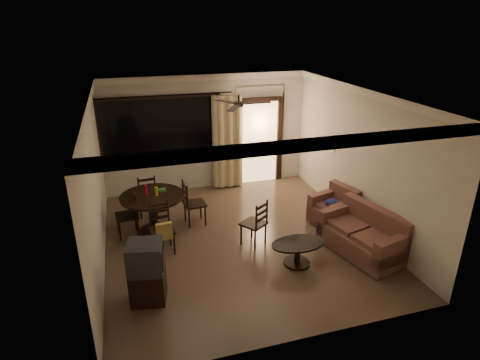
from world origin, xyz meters
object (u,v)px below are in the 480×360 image
object	(u,v)px
dining_chair_east	(194,211)
sofa	(364,236)
dining_table	(153,203)
coffee_table	(297,250)
dining_chair_south	(163,237)
side_chair	(254,231)
armchair	(335,209)
dining_chair_west	(129,223)
tv_cabinet	(147,272)
dining_chair_north	(147,202)

from	to	relation	value
dining_chair_east	sofa	world-z (taller)	dining_chair_east
dining_table	coffee_table	bearing A→B (deg)	-39.80
dining_chair_south	side_chair	size ratio (longest dim) A/B	1.03
dining_chair_south	side_chair	world-z (taller)	dining_chair_south
dining_chair_east	dining_table	bearing A→B (deg)	89.93
sofa	side_chair	bearing A→B (deg)	141.97
coffee_table	side_chair	size ratio (longest dim) A/B	1.04
dining_chair_east	armchair	xyz separation A→B (m)	(2.80, -0.82, 0.04)
dining_chair_south	coffee_table	bearing A→B (deg)	-30.56
coffee_table	dining_chair_west	bearing A→B (deg)	146.78
tv_cabinet	dining_chair_east	bearing A→B (deg)	74.42
dining_chair_south	dining_chair_north	size ratio (longest dim) A/B	1.00
side_chair	coffee_table	bearing A→B (deg)	87.29
dining_chair_north	coffee_table	bearing A→B (deg)	126.03
dining_chair_west	coffee_table	distance (m)	3.32
tv_cabinet	side_chair	size ratio (longest dim) A/B	1.07
sofa	dining_chair_east	bearing A→B (deg)	130.86
dining_table	sofa	size ratio (longest dim) A/B	0.74
dining_table	sofa	bearing A→B (deg)	-27.81
dining_chair_west	coffee_table	world-z (taller)	dining_chair_west
dining_chair_east	tv_cabinet	bearing A→B (deg)	147.95
dining_table	dining_chair_south	xyz separation A→B (m)	(0.08, -0.85, -0.31)
dining_table	tv_cabinet	distance (m)	2.16
dining_chair_north	armchair	distance (m)	4.01
dining_table	tv_cabinet	size ratio (longest dim) A/B	1.27
sofa	side_chair	world-z (taller)	side_chair
armchair	dining_chair_east	bearing A→B (deg)	148.64
armchair	dining_table	bearing A→B (deg)	153.38
dining_table	armchair	bearing A→B (deg)	-11.65
dining_table	side_chair	xyz separation A→B (m)	(1.76, -1.06, -0.34)
armchair	side_chair	distance (m)	1.90
dining_chair_west	dining_chair_east	world-z (taller)	same
dining_table	armchair	world-z (taller)	dining_table
dining_chair_east	side_chair	bearing A→B (deg)	-146.12
sofa	coffee_table	xyz separation A→B (m)	(-1.32, 0.00, -0.05)
sofa	armchair	xyz separation A→B (m)	(0.04, 1.15, -0.01)
dining_chair_east	coffee_table	distance (m)	2.44
dining_chair_west	sofa	distance (m)	4.48
tv_cabinet	coffee_table	distance (m)	2.58
dining_chair_south	tv_cabinet	distance (m)	1.35
dining_chair_west	side_chair	bearing A→B (deg)	61.20
dining_table	dining_chair_north	size ratio (longest dim) A/B	1.32
tv_cabinet	sofa	distance (m)	3.89
dining_chair_east	armchair	distance (m)	2.92
dining_chair_north	coffee_table	distance (m)	3.56
dining_table	dining_chair_east	world-z (taller)	dining_table
coffee_table	side_chair	world-z (taller)	side_chair
armchair	side_chair	world-z (taller)	side_chair
dining_table	dining_chair_north	bearing A→B (deg)	95.33
armchair	side_chair	size ratio (longest dim) A/B	1.02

